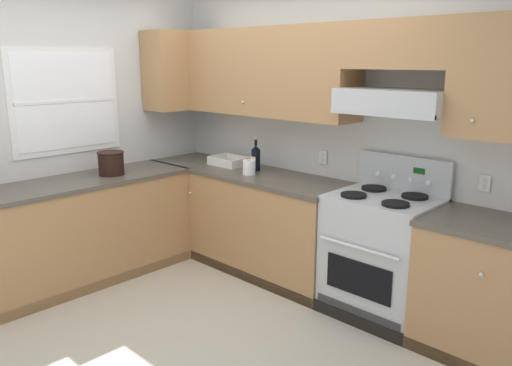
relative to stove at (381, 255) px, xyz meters
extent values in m
plane|color=#B2AA99|center=(-0.96, -1.25, -0.48)|extent=(7.04, 7.04, 0.00)
cube|color=silver|center=(-0.50, 0.37, 0.80)|extent=(4.68, 0.12, 2.55)
cube|color=#A87A4C|center=(-1.42, 0.13, 1.32)|extent=(2.04, 0.34, 0.76)
cube|color=#A87A4C|center=(0.00, 0.13, 1.53)|extent=(0.80, 0.34, 0.34)
cube|color=#B7BABC|center=(0.00, 0.09, 1.14)|extent=(0.80, 0.46, 0.17)
cube|color=#B7BABC|center=(0.00, -0.13, 1.07)|extent=(0.80, 0.03, 0.04)
sphere|color=silver|center=(-1.42, -0.05, 1.06)|extent=(0.02, 0.02, 0.02)
sphere|color=silver|center=(0.60, -0.05, 1.06)|extent=(0.02, 0.02, 0.02)
cube|color=silver|center=(-0.78, 0.29, 0.60)|extent=(0.08, 0.01, 0.12)
cube|color=silver|center=(-0.78, 0.29, 0.62)|extent=(0.03, 0.00, 0.03)
cube|color=silver|center=(-0.78, 0.29, 0.58)|extent=(0.03, 0.00, 0.03)
cube|color=silver|center=(0.59, 0.29, 0.60)|extent=(0.08, 0.01, 0.12)
cube|color=silver|center=(0.59, 0.29, 0.62)|extent=(0.03, 0.00, 0.03)
cube|color=silver|center=(0.59, 0.29, 0.58)|extent=(0.03, 0.00, 0.03)
cube|color=silver|center=(-2.58, -1.15, 0.80)|extent=(0.12, 4.00, 2.55)
cube|color=white|center=(-2.52, -1.16, 1.07)|extent=(0.04, 1.00, 0.92)
cube|color=white|center=(-2.50, -1.16, 1.07)|extent=(0.01, 0.90, 0.82)
cube|color=white|center=(-2.50, -1.16, 1.07)|extent=(0.01, 0.90, 0.02)
cube|color=#A87A4C|center=(-2.34, -0.05, 1.32)|extent=(0.34, 0.64, 0.76)
cube|color=#A87A4C|center=(-1.44, -0.01, -0.04)|extent=(2.10, 0.61, 0.87)
cube|color=#51493F|center=(-1.44, -0.01, 0.41)|extent=(2.13, 0.63, 0.04)
cube|color=#A87A4C|center=(0.74, -0.01, -0.04)|extent=(0.71, 0.61, 0.87)
cube|color=#51493F|center=(0.74, -0.01, 0.41)|extent=(0.73, 0.63, 0.04)
cube|color=black|center=(-0.70, -0.28, -0.43)|extent=(3.54, 0.06, 0.09)
sphere|color=silver|center=(-1.86, -0.33, 0.20)|extent=(0.03, 0.03, 0.03)
sphere|color=silver|center=(0.84, -0.33, 0.20)|extent=(0.03, 0.03, 0.03)
cube|color=#A87A4C|center=(-2.20, -1.26, -0.04)|extent=(0.61, 1.89, 0.87)
cube|color=#51493F|center=(-2.20, -1.26, 0.41)|extent=(0.63, 1.91, 0.04)
cube|color=black|center=(-1.93, -1.26, -0.43)|extent=(0.06, 1.85, 0.09)
cube|color=#B7BABC|center=(0.00, 0.00, -0.02)|extent=(0.76, 0.58, 0.91)
cube|color=black|center=(0.00, -0.30, -0.10)|extent=(0.53, 0.01, 0.26)
cylinder|color=silver|center=(0.00, -0.32, 0.14)|extent=(0.65, 0.02, 0.02)
cube|color=#333333|center=(0.00, -0.30, -0.38)|extent=(0.70, 0.01, 0.11)
cube|color=#B7BABC|center=(0.00, 0.00, 0.44)|extent=(0.76, 0.58, 0.02)
cube|color=#B7BABC|center=(0.00, 0.27, 0.58)|extent=(0.76, 0.04, 0.29)
cube|color=#053F0C|center=(0.13, 0.25, 0.63)|extent=(0.09, 0.01, 0.04)
cylinder|color=black|center=(-0.17, -0.14, 0.46)|extent=(0.19, 0.19, 0.02)
cylinder|color=black|center=(-0.17, -0.14, 0.45)|extent=(0.07, 0.07, 0.01)
cylinder|color=black|center=(0.17, -0.14, 0.46)|extent=(0.19, 0.19, 0.02)
cylinder|color=black|center=(0.17, -0.14, 0.45)|extent=(0.07, 0.07, 0.01)
cylinder|color=black|center=(-0.17, 0.14, 0.46)|extent=(0.19, 0.19, 0.02)
cylinder|color=black|center=(-0.17, 0.14, 0.45)|extent=(0.07, 0.07, 0.01)
cylinder|color=black|center=(0.17, 0.14, 0.46)|extent=(0.19, 0.19, 0.02)
cylinder|color=black|center=(0.17, 0.14, 0.45)|extent=(0.07, 0.07, 0.01)
cylinder|color=white|center=(-0.21, 0.25, 0.55)|extent=(0.04, 0.02, 0.04)
cylinder|color=white|center=(-0.07, 0.25, 0.55)|extent=(0.04, 0.02, 0.04)
cylinder|color=white|center=(0.07, 0.25, 0.55)|extent=(0.04, 0.02, 0.04)
cylinder|color=white|center=(0.21, 0.25, 0.55)|extent=(0.04, 0.02, 0.04)
cylinder|color=black|center=(-1.37, 0.06, 0.53)|extent=(0.08, 0.08, 0.20)
cone|color=black|center=(-1.37, 0.06, 0.65)|extent=(0.08, 0.08, 0.04)
cylinder|color=black|center=(-1.37, 0.06, 0.70)|extent=(0.03, 0.03, 0.08)
cylinder|color=gold|center=(-1.37, 0.06, 0.73)|extent=(0.03, 0.03, 0.02)
cube|color=silver|center=(-1.37, 0.02, 0.53)|extent=(0.07, 0.00, 0.09)
cube|color=white|center=(-1.73, 0.07, 0.44)|extent=(0.28, 0.21, 0.02)
cube|color=white|center=(-1.73, -0.06, 0.47)|extent=(0.35, 0.01, 0.08)
cube|color=white|center=(-1.73, 0.19, 0.47)|extent=(0.35, 0.01, 0.08)
cube|color=white|center=(-1.90, 0.07, 0.47)|extent=(0.01, 0.24, 0.08)
cube|color=white|center=(-1.56, 0.07, 0.47)|extent=(0.01, 0.24, 0.08)
cylinder|color=black|center=(-2.17, -0.95, 0.53)|extent=(0.22, 0.22, 0.21)
torus|color=black|center=(-2.17, -0.95, 0.63)|extent=(0.24, 0.24, 0.01)
cylinder|color=white|center=(-1.30, -0.09, 0.50)|extent=(0.11, 0.11, 0.13)
cylinder|color=#9E7A51|center=(-1.30, -0.09, 0.56)|extent=(0.04, 0.04, 0.01)
camera|label=1|loc=(1.81, -3.23, 1.43)|focal=35.54mm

